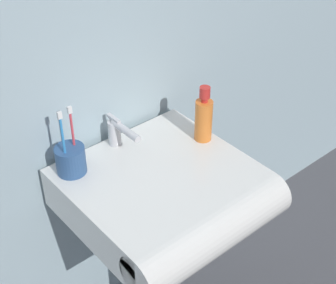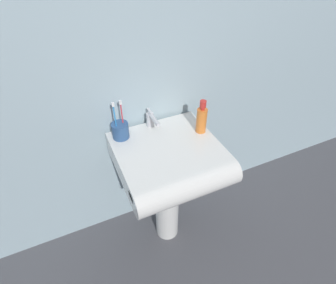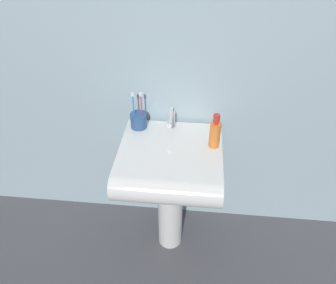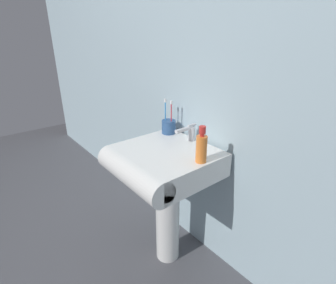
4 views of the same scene
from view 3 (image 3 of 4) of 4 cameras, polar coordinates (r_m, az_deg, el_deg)
The scene contains 7 objects.
ground_plane at distance 2.15m, azimuth 0.36°, elevation -16.53°, with size 6.00×6.00×0.00m, color #4C4C51.
wall_back at distance 1.61m, azimuth 1.48°, elevation 17.88°, with size 5.00×0.05×2.40m, color #9EB7C1.
sink_pedestal at distance 1.91m, azimuth 0.40°, elevation -11.20°, with size 0.14×0.14×0.62m, color white.
sink_basin at distance 1.61m, azimuth 0.29°, elevation -3.90°, with size 0.51×0.51×0.13m.
faucet at distance 1.71m, azimuth 0.57°, elevation 4.04°, with size 0.04×0.15×0.10m.
toothbrush_cup at distance 1.73m, azimuth -5.16°, elevation 3.84°, with size 0.09×0.09×0.21m.
soap_bottle at distance 1.59m, azimuth 8.18°, elevation 1.49°, with size 0.05×0.05×0.18m.
Camera 3 is at (0.11, -1.24, 1.76)m, focal length 35.00 mm.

